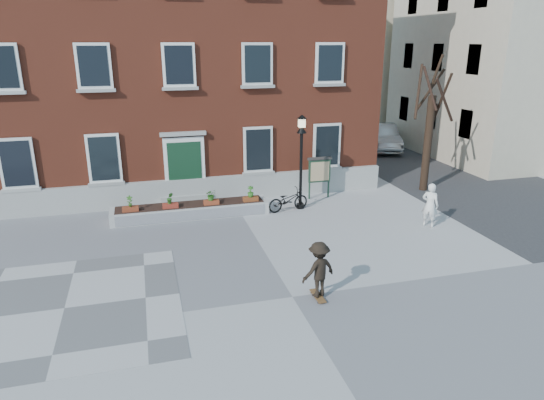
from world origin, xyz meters
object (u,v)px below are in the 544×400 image
object	(u,v)px
lamp_post	(301,149)
notice_board	(320,171)
skateboarder	(319,270)
bicycle	(288,200)
parked_car	(382,137)
bystander	(430,205)

from	to	relation	value
lamp_post	notice_board	distance (m)	2.09
skateboarder	notice_board	bearing A→B (deg)	69.43
notice_board	skateboarder	world-z (taller)	notice_board
bicycle	lamp_post	bearing A→B (deg)	-84.55
bicycle	parked_car	xyz separation A→B (m)	(9.30, 9.77, 0.34)
parked_car	notice_board	xyz separation A→B (m)	(-7.47, -8.50, 0.45)
bicycle	bystander	distance (m)	5.58
parked_car	skateboarder	size ratio (longest dim) A/B	2.99
bystander	bicycle	bearing A→B (deg)	13.29
parked_car	notice_board	bearing A→B (deg)	-114.93
bystander	lamp_post	world-z (taller)	lamp_post
parked_car	lamp_post	distance (m)	13.07
notice_board	skateboarder	distance (m)	8.90
skateboarder	parked_car	bearing A→B (deg)	57.80
parked_car	bystander	size ratio (longest dim) A/B	2.90
bicycle	parked_car	world-z (taller)	parked_car
parked_car	bystander	distance (m)	13.67
parked_car	bystander	xyz separation A→B (m)	(-4.67, -12.85, 0.04)
bicycle	bystander	world-z (taller)	bystander
bystander	skateboarder	distance (m)	7.14
bicycle	parked_car	distance (m)	13.49
bystander	skateboarder	bearing A→B (deg)	80.82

